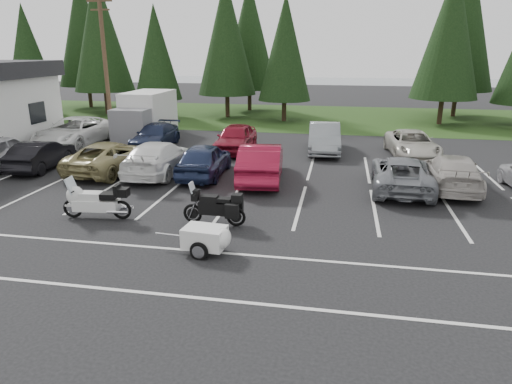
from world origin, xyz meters
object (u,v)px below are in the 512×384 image
object	(u,v)px
touring_motorcycle	(96,198)
car_far_4	(412,144)
utility_pole	(105,64)
box_truck	(143,116)
car_near_3	(159,158)
car_far_0	(75,132)
car_near_4	(204,160)
car_far_2	(236,138)
car_near_0	(2,151)
adventure_motorcycle	(214,204)
car_far_1	(155,136)
cargo_trailer	(205,240)
car_near_6	(401,174)
car_near_2	(111,157)
car_near_5	(261,162)
car_near_1	(41,155)
car_near_7	(452,172)
car_far_3	(324,138)

from	to	relation	value
touring_motorcycle	car_far_4	bearing A→B (deg)	38.90
utility_pole	box_truck	distance (m)	3.85
car_near_3	utility_pole	bearing A→B (deg)	-51.50
box_truck	car_far_0	xyz separation A→B (m)	(-3.09, -2.96, -0.62)
touring_motorcycle	car_near_3	bearing A→B (deg)	85.63
car_near_4	car_far_2	bearing A→B (deg)	-94.49
car_near_0	car_near_4	size ratio (longest dim) A/B	1.04
car_near_3	adventure_motorcycle	size ratio (longest dim) A/B	2.21
car_far_1	cargo_trailer	xyz separation A→B (m)	(7.07, -13.56, -0.28)
box_truck	car_far_2	distance (m)	7.34
box_truck	car_near_6	world-z (taller)	box_truck
box_truck	cargo_trailer	size ratio (longest dim) A/B	3.27
car_near_2	touring_motorcycle	size ratio (longest dim) A/B	1.96
cargo_trailer	car_near_5	bearing A→B (deg)	93.64
car_near_3	car_near_6	distance (m)	10.78
utility_pole	car_near_4	world-z (taller)	utility_pole
utility_pole	cargo_trailer	world-z (taller)	utility_pole
touring_motorcycle	car_near_2	bearing A→B (deg)	107.34
car_far_1	car_far_4	bearing A→B (deg)	-0.71
touring_motorcycle	car_near_1	bearing A→B (deg)	130.84
car_near_3	cargo_trailer	world-z (taller)	car_near_3
car_near_2	car_near_7	world-z (taller)	car_near_2
car_near_0	box_truck	bearing A→B (deg)	-119.76
car_far_2	cargo_trailer	size ratio (longest dim) A/B	2.64
car_near_7	car_far_3	world-z (taller)	car_far_3
box_truck	car_far_1	distance (m)	3.19
car_far_3	car_near_6	bearing A→B (deg)	-66.06
car_far_1	car_near_0	bearing A→B (deg)	-135.44
car_near_0	car_near_7	distance (m)	20.93
car_far_1	adventure_motorcycle	world-z (taller)	adventure_motorcycle
utility_pole	car_near_0	world-z (taller)	utility_pole
car_far_2	car_near_0	bearing A→B (deg)	-151.22
car_near_7	box_truck	bearing A→B (deg)	-21.24
car_near_1	car_near_6	xyz separation A→B (m)	(16.71, -0.41, 0.01)
car_far_1	car_near_1	bearing A→B (deg)	-122.08
car_far_4	cargo_trailer	xyz separation A→B (m)	(-7.47, -13.73, -0.29)
car_near_0	car_near_5	size ratio (longest dim) A/B	0.93
car_near_0	touring_motorcycle	xyz separation A→B (m)	(8.22, -5.79, -0.06)
car_near_0	utility_pole	bearing A→B (deg)	-108.08
touring_motorcycle	adventure_motorcycle	size ratio (longest dim) A/B	1.12
utility_pole	car_near_6	world-z (taller)	utility_pole
car_near_2	car_far_3	xyz separation A→B (m)	(9.72, 6.12, 0.08)
utility_pole	adventure_motorcycle	bearing A→B (deg)	-51.73
car_near_3	car_far_1	xyz separation A→B (m)	(-2.49, 5.64, -0.09)
car_near_0	car_near_2	world-z (taller)	car_near_0
box_truck	car_near_5	world-z (taller)	box_truck
car_near_3	car_far_0	world-z (taller)	car_far_0
adventure_motorcycle	cargo_trailer	bearing A→B (deg)	-79.20
car_near_1	cargo_trailer	xyz separation A→B (m)	(10.51, -7.75, -0.30)
car_far_4	car_far_1	bearing A→B (deg)	175.70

